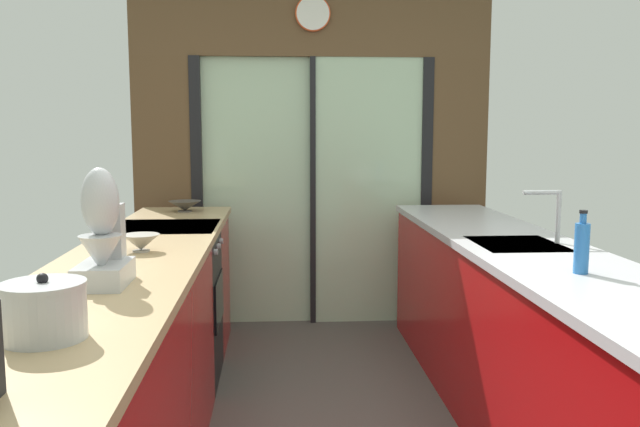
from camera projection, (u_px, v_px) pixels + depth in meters
name	position (u px, v px, depth m)	size (l,w,h in m)	color
ground_plane	(333.00, 426.00, 3.30)	(5.04, 7.60, 0.02)	#4C4742
back_wall_unit	(313.00, 122.00, 4.88)	(2.64, 0.12, 2.70)	brown
left_counter_run	(124.00, 375.00, 2.71)	(0.62, 3.80, 0.92)	#AD0C0F
right_counter_run	(537.00, 351.00, 3.00)	(0.62, 3.80, 0.92)	#AD0C0F
sink_faucet	(552.00, 208.00, 3.18)	(0.19, 0.02, 0.26)	#B7BABC
oven_range	(168.00, 305.00, 3.82)	(0.60, 0.60, 0.92)	black
mixing_bowl_near	(141.00, 242.00, 2.97)	(0.17, 0.17, 0.08)	gray
mixing_bowl_far	(185.00, 206.00, 4.42)	(0.22, 0.22, 0.07)	#514C47
stand_mixer	(103.00, 240.00, 2.32)	(0.17, 0.27, 0.42)	#B7BABC
stock_pot	(44.00, 311.00, 1.73)	(0.22, 0.22, 0.18)	#B7BABC
soap_bottle	(582.00, 247.00, 2.51)	(0.06, 0.06, 0.25)	#286BB7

